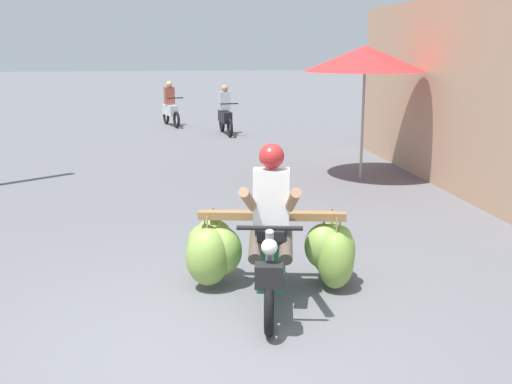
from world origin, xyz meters
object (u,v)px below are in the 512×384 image
market_umbrella_near_shop (365,59)px  motorbike_distant_ahead_right (170,108)px  motorbike_distant_ahead_left (225,114)px  motorbike_main_loaded (269,247)px

market_umbrella_near_shop → motorbike_distant_ahead_right: bearing=112.3°
motorbike_distant_ahead_right → motorbike_distant_ahead_left: bearing=-54.2°
motorbike_main_loaded → market_umbrella_near_shop: 6.04m
motorbike_main_loaded → motorbike_distant_ahead_right: 13.74m
motorbike_distant_ahead_right → market_umbrella_near_shop: 9.41m
motorbike_distant_ahead_left → motorbike_distant_ahead_right: bearing=125.8°
motorbike_distant_ahead_left → motorbike_main_loaded: bearing=-93.1°
motorbike_distant_ahead_left → market_umbrella_near_shop: 6.93m
motorbike_main_loaded → motorbike_distant_ahead_left: bearing=86.9°
motorbike_distant_ahead_left → market_umbrella_near_shop: bearing=-72.9°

